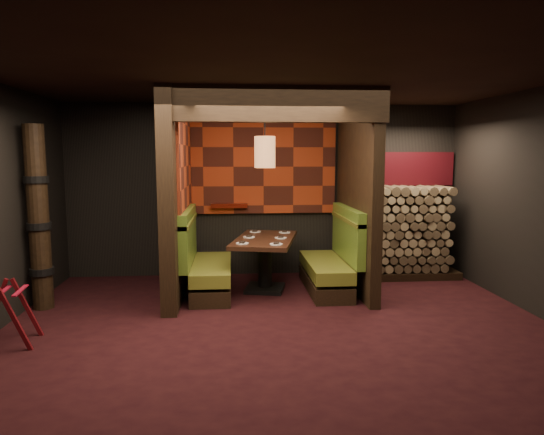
{
  "coord_description": "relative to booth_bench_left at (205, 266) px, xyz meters",
  "views": [
    {
      "loc": [
        -0.55,
        -5.34,
        2.01
      ],
      "look_at": [
        0.0,
        1.3,
        1.15
      ],
      "focal_mm": 32.0,
      "sensor_mm": 36.0,
      "label": 1
    }
  ],
  "objects": [
    {
      "name": "place_settings",
      "position": [
        0.89,
        0.05,
        0.41
      ],
      "size": [
        0.87,
        1.29,
        0.03
      ],
      "color": "white",
      "rests_on": "dining_table"
    },
    {
      "name": "booth_bench_right",
      "position": [
        1.89,
        0.0,
        0.0
      ],
      "size": [
        0.68,
        1.6,
        1.14
      ],
      "color": "black",
      "rests_on": "floor"
    },
    {
      "name": "partition_right",
      "position": [
        2.26,
        0.05,
        1.02
      ],
      "size": [
        0.15,
        2.1,
        2.85
      ],
      "primitive_type": "cube",
      "color": "black",
      "rests_on": "floor"
    },
    {
      "name": "totem_column",
      "position": [
        -2.09,
        -0.55,
        0.79
      ],
      "size": [
        0.31,
        0.31,
        2.4
      ],
      "color": "black",
      "rests_on": "floor"
    },
    {
      "name": "mosaic_header",
      "position": [
        3.25,
        1.03,
        1.38
      ],
      "size": [
        1.83,
        0.1,
        0.56
      ],
      "primitive_type": "cube",
      "color": "maroon",
      "rests_on": "wall_back"
    },
    {
      "name": "bay_front_post",
      "position": [
        2.35,
        0.31,
        1.02
      ],
      "size": [
        0.08,
        0.08,
        2.85
      ],
      "primitive_type": "cube",
      "color": "black",
      "rests_on": "floor"
    },
    {
      "name": "booth_bench_left",
      "position": [
        0.0,
        0.0,
        0.0
      ],
      "size": [
        0.68,
        1.6,
        1.14
      ],
      "color": "black",
      "rests_on": "floor"
    },
    {
      "name": "wall_back",
      "position": [
        0.96,
        1.11,
        1.02
      ],
      "size": [
        6.5,
        0.02,
        2.85
      ],
      "primitive_type": "cube",
      "color": "black",
      "rests_on": "ground"
    },
    {
      "name": "dining_table",
      "position": [
        0.89,
        0.05,
        0.16
      ],
      "size": [
        1.13,
        1.65,
        0.8
      ],
      "color": "black",
      "rests_on": "floor"
    },
    {
      "name": "tapa_back_panel",
      "position": [
        0.94,
        1.06,
        1.42
      ],
      "size": [
        2.4,
        0.06,
        1.55
      ],
      "primitive_type": "cube",
      "color": "#A33316",
      "rests_on": "wall_back"
    },
    {
      "name": "pendant_lamp",
      "position": [
        0.89,
        0.0,
        1.65
      ],
      "size": [
        0.3,
        0.3,
        1.02
      ],
      "color": "#AC6E3E",
      "rests_on": "ceiling"
    },
    {
      "name": "firewood_stack",
      "position": [
        3.25,
        0.7,
        0.35
      ],
      "size": [
        1.73,
        0.7,
        1.5
      ],
      "color": "black",
      "rests_on": "floor"
    },
    {
      "name": "floor",
      "position": [
        0.96,
        -1.65,
        -0.41
      ],
      "size": [
        6.5,
        5.5,
        0.02
      ],
      "primitive_type": "cube",
      "color": "black",
      "rests_on": "ground"
    },
    {
      "name": "tapa_side_panel",
      "position": [
        -0.27,
        0.17,
        1.45
      ],
      "size": [
        0.04,
        1.85,
        1.45
      ],
      "primitive_type": "cube",
      "color": "#A33316",
      "rests_on": "partition_left"
    },
    {
      "name": "ceiling",
      "position": [
        0.96,
        -1.65,
        2.46
      ],
      "size": [
        6.5,
        5.5,
        0.02
      ],
      "primitive_type": "cube",
      "color": "black",
      "rests_on": "ground"
    },
    {
      "name": "partition_left",
      "position": [
        -0.39,
        -0.0,
        1.02
      ],
      "size": [
        0.2,
        2.2,
        2.85
      ],
      "primitive_type": "cube",
      "color": "black",
      "rests_on": "floor"
    },
    {
      "name": "luggage_rack",
      "position": [
        -2.01,
        -1.81,
        -0.04
      ],
      "size": [
        0.7,
        0.53,
        0.71
      ],
      "color": "#4E0A0E",
      "rests_on": "floor"
    },
    {
      "name": "lacquer_shelf",
      "position": [
        0.36,
        1.0,
        0.78
      ],
      "size": [
        0.6,
        0.12,
        0.07
      ],
      "primitive_type": "cube",
      "color": "#511007",
      "rests_on": "wall_back"
    },
    {
      "name": "header_beam",
      "position": [
        0.94,
        -0.95,
        2.23
      ],
      "size": [
        2.85,
        0.18,
        0.44
      ],
      "primitive_type": "cube",
      "color": "black",
      "rests_on": "partition_left"
    },
    {
      "name": "wall_front",
      "position": [
        0.96,
        -4.41,
        1.02
      ],
      "size": [
        6.5,
        0.02,
        2.85
      ],
      "primitive_type": "cube",
      "color": "black",
      "rests_on": "ground"
    }
  ]
}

